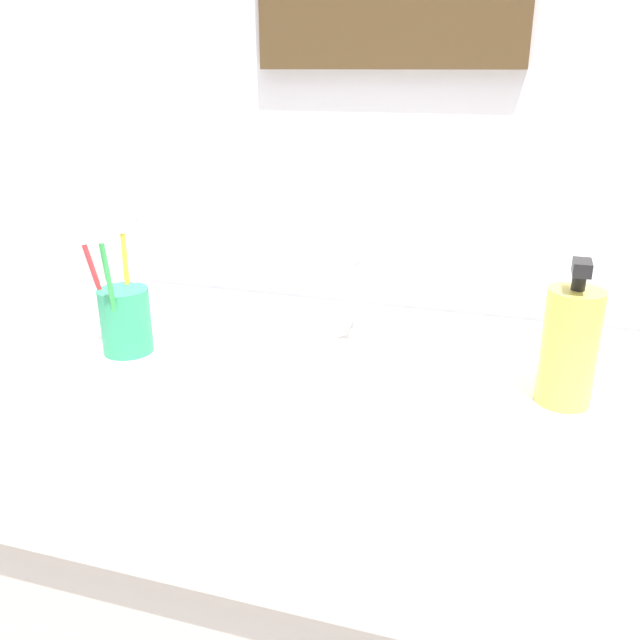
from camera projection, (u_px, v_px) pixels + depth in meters
tiled_wall_back at (391, 82)px, 1.05m from camera, size 2.26×0.04×2.40m
vanity_counter at (323, 636)px, 1.00m from camera, size 1.06×0.65×0.84m
sink_basin at (313, 420)px, 0.84m from camera, size 0.44×0.44×0.10m
faucet at (355, 299)px, 0.99m from camera, size 0.02×0.16×0.12m
toothbrush_cup at (126, 321)px, 0.94m from camera, size 0.07×0.07×0.09m
toothbrush_yellow at (126, 272)px, 0.94m from camera, size 0.02×0.03×0.19m
toothbrush_white at (135, 264)px, 0.95m from camera, size 0.01×0.05×0.20m
toothbrush_red at (97, 281)px, 0.92m from camera, size 0.04×0.03×0.18m
toothbrush_green at (109, 284)px, 0.88m from camera, size 0.03×0.06×0.20m
soap_dispenser at (570, 346)px, 0.79m from camera, size 0.07×0.07×0.18m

